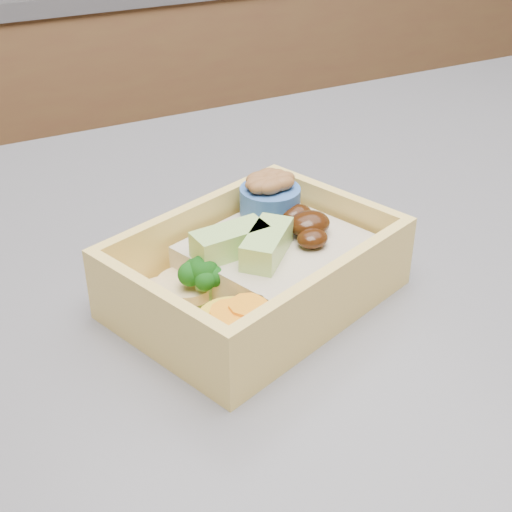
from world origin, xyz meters
name	(u,v)px	position (x,y,z in m)	size (l,w,h in m)	color
bento_box	(260,266)	(0.00, -0.01, 0.94)	(0.19, 0.17, 0.06)	#FFD569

